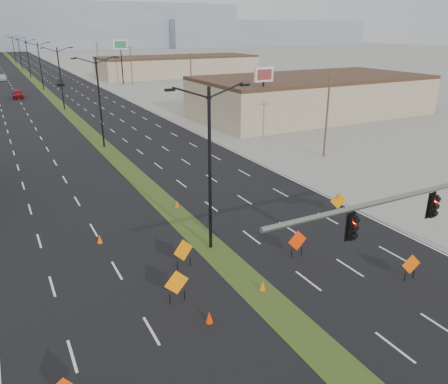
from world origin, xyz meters
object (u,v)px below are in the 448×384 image
construction_sign_1 (177,284)px  streetlight_0 (210,166)px  car_mid (60,82)px  construction_sign_2 (183,251)px  construction_sign_4 (411,265)px  streetlight_3 (40,65)px  streetlight_5 (20,52)px  car_left (18,94)px  construction_sign_3 (297,241)px  streetlight_2 (60,77)px  streetlight_4 (28,57)px  streetlight_1 (100,100)px  cone_3 (100,239)px  cone_1 (263,286)px  pole_sign_east_far (121,48)px  pole_sign_east_near (264,80)px  cone_0 (209,317)px  cone_2 (177,204)px  streetlight_6 (14,49)px  construction_sign_5 (338,202)px  car_far (3,78)px

construction_sign_1 → streetlight_0: bearing=41.5°
car_mid → construction_sign_2: size_ratio=2.29×
construction_sign_1 → construction_sign_2: construction_sign_2 is taller
construction_sign_4 → streetlight_3: bearing=105.5°
streetlight_5 → construction_sign_1: streetlight_5 is taller
car_left → construction_sign_3: (10.05, -76.99, 0.21)m
streetlight_2 → streetlight_0: bearing=-90.0°
car_left → construction_sign_4: 83.17m
streetlight_0 → construction_sign_4: (8.01, -8.47, -4.51)m
streetlight_0 → car_left: 73.91m
construction_sign_4 → streetlight_2: bearing=107.7°
streetlight_4 → streetlight_1: bearing=-90.0°
streetlight_4 → cone_3: 108.38m
cone_1 → car_left: bearing=94.5°
streetlight_2 → streetlight_3: size_ratio=1.00×
construction_sign_1 → pole_sign_east_far: (22.67, 90.52, 7.42)m
construction_sign_1 → construction_sign_3: bearing=0.8°
streetlight_2 → pole_sign_east_far: bearing=58.3°
streetlight_2 → streetlight_4: same height
pole_sign_east_far → construction_sign_2: bearing=-86.6°
streetlight_3 → construction_sign_4: streetlight_3 is taller
streetlight_5 → pole_sign_east_near: (20.28, -114.23, 1.34)m
cone_0 → cone_3: size_ratio=1.05×
cone_1 → pole_sign_east_far: pole_sign_east_far is taller
construction_sign_4 → cone_3: (-14.06, 12.38, -0.62)m
construction_sign_4 → cone_2: bearing=126.0°
pole_sign_east_far → streetlight_0: bearing=-85.3°
car_mid → cone_3: car_mid is taller
streetlight_6 → construction_sign_3: bearing=-88.6°
car_mid → construction_sign_5: bearing=-79.0°
cone_0 → pole_sign_east_far: 95.71m
car_left → pole_sign_east_near: size_ratio=0.57×
streetlight_2 → construction_sign_1: bearing=-93.8°
streetlight_4 → pole_sign_east_near: size_ratio=1.20×
streetlight_1 → construction_sign_3: 32.04m
car_far → car_mid: bearing=-50.6°
construction_sign_4 → cone_3: size_ratio=2.65×
car_left → streetlight_2: bearing=-69.2°
car_left → cone_3: size_ratio=8.14×
construction_sign_1 → construction_sign_3: 8.22m
construction_sign_5 → cone_0: size_ratio=2.75×
cone_2 → pole_sign_east_near: size_ratio=0.07×
streetlight_5 → cone_1: bearing=-89.9°
cone_2 → streetlight_0: bearing=-94.8°
streetlight_0 → construction_sign_2: (-2.46, -1.47, -4.34)m
streetlight_0 → car_mid: size_ratio=2.41×
construction_sign_2 → construction_sign_3: bearing=-32.4°
streetlight_3 → construction_sign_3: size_ratio=5.78×
construction_sign_2 → pole_sign_east_near: (22.74, 27.24, 5.69)m
streetlight_3 → cone_1: size_ratio=16.92×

